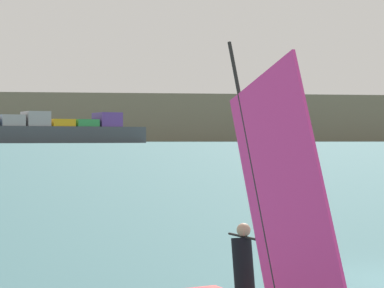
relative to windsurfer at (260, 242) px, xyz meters
name	(u,v)px	position (x,y,z in m)	size (l,w,h in m)	color
windsurfer	(260,242)	(0.00, 0.00, 0.00)	(2.70, 3.67, 4.48)	red
cargo_ship	(25,130)	(-185.07, 499.59, 8.19)	(155.75, 117.93, 40.91)	#3F444C
distant_headland	(214,121)	(-104.28, 999.90, 25.65)	(640.96, 325.46, 53.60)	#756B56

